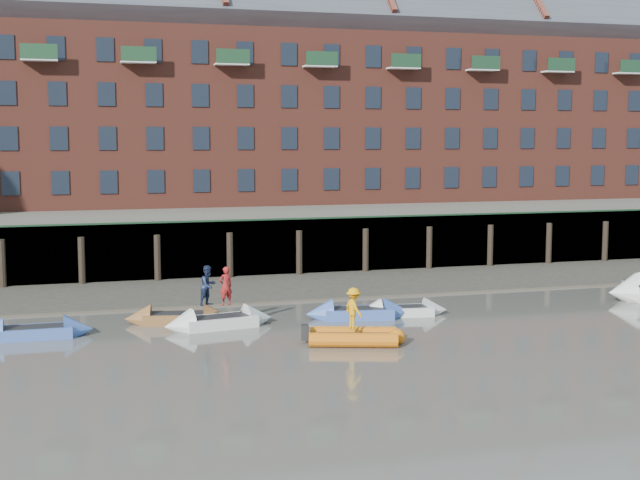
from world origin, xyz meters
name	(u,v)px	position (x,y,z in m)	size (l,w,h in m)	color
ground	(407,376)	(0.00, 0.00, 0.00)	(220.00, 220.00, 0.00)	#605B53
foreshore	(281,288)	(0.00, 18.00, 0.00)	(110.00, 8.00, 0.50)	#3D382F
mud_band	(297,299)	(0.00, 14.60, 0.00)	(110.00, 1.60, 0.10)	#4C4336
river_wall	(263,248)	(0.00, 22.38, 1.59)	(110.00, 1.23, 3.30)	#2D2A26
bank_terrace	(222,225)	(0.00, 36.00, 1.60)	(110.00, 28.00, 3.20)	#5E594D
apartment_terrace	(217,67)	(0.00, 36.99, 12.82)	(80.60, 15.56, 20.98)	brown
rowboat_1	(34,332)	(-12.10, 9.33, 0.23)	(4.55, 1.38, 1.31)	#3E5EAF
rowboat_2	(178,318)	(-6.30, 10.58, 0.23)	(4.60, 2.04, 1.29)	brown
rowboat_3	(219,322)	(-4.73, 9.23, 0.24)	(4.87, 2.14, 1.37)	silver
rowboat_4	(358,313)	(1.43, 9.40, 0.24)	(4.79, 2.06, 1.34)	#3E5EAF
rowboat_5	(403,311)	(3.54, 9.49, 0.21)	(4.16, 1.69, 1.17)	silver
rib_tender	(357,337)	(-0.13, 4.87, 0.28)	(3.77, 2.67, 0.64)	orange
person_rower_a	(226,286)	(-4.44, 9.28, 1.73)	(0.59, 0.39, 1.63)	maroon
person_rower_b	(208,285)	(-5.15, 9.43, 1.76)	(0.82, 0.64, 1.68)	#19233F
person_rib_crew	(354,308)	(-0.28, 4.85, 1.39)	(1.03, 0.59, 1.59)	orange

